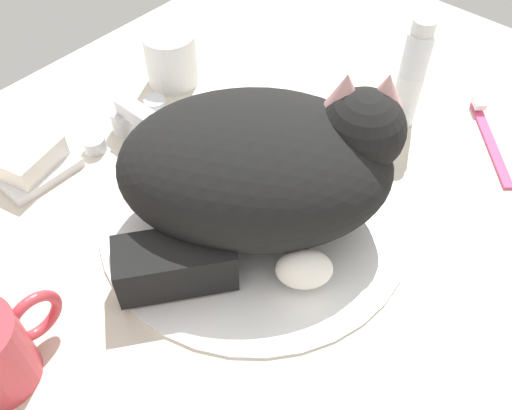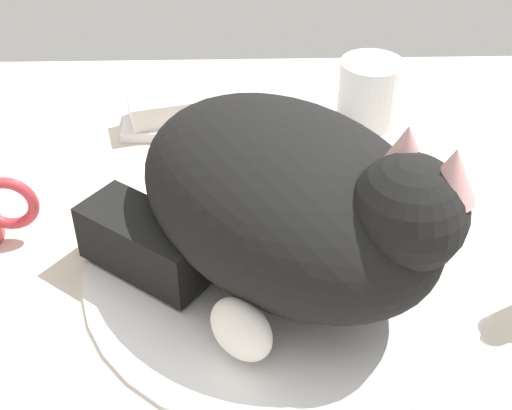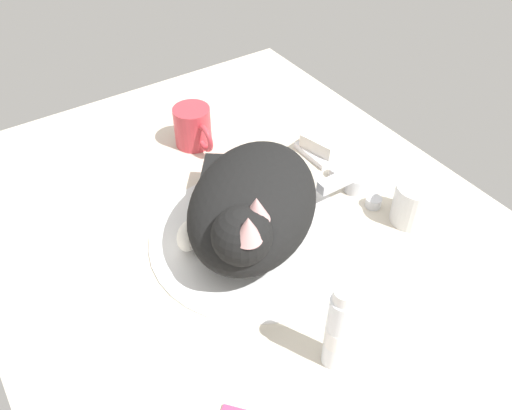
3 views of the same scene
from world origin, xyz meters
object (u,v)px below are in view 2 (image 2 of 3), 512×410
Objects in this scene: rinse_cup at (369,92)px; soap_bar at (163,108)px; cat at (291,202)px; faucet at (273,124)px.

soap_bar is (-23.12, -1.07, -1.11)cm from rinse_cup.
cat reaches higher than soap_bar.
cat is at bearing -89.09° from faucet.
cat reaches higher than rinse_cup.
soap_bar is (-12.46, 24.58, -5.28)cm from cat.
faucet is 1.73× the size of rinse_cup.
rinse_cup is at bearing 2.64° from soap_bar.
cat is 4.66× the size of soap_bar.
faucet is at bearing 90.91° from cat.
faucet is 22.09cm from cat.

